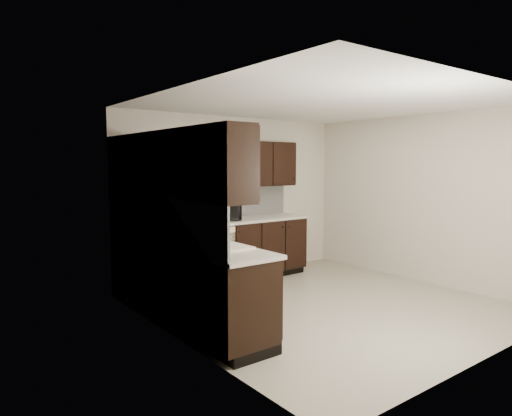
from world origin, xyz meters
The scene contains 20 objects.
floor centered at (0.00, 0.00, 0.00)m, with size 4.00×4.00×0.00m, color #A79F8A.
ceiling centered at (0.00, 0.00, 2.50)m, with size 4.00×4.00×0.00m, color white.
wall_back centered at (0.00, 2.00, 1.25)m, with size 4.00×0.02×2.50m, color beige.
wall_left centered at (-2.00, 0.00, 1.25)m, with size 0.02×4.00×2.50m, color beige.
wall_right centered at (2.00, 0.00, 1.25)m, with size 0.02×4.00×2.50m, color beige.
wall_front centered at (0.00, -2.00, 1.25)m, with size 4.00×0.02×2.50m, color beige.
lower_cabinets centered at (-1.01, 1.11, 0.41)m, with size 3.00×2.80×0.90m.
countertop centered at (-1.01, 1.11, 0.92)m, with size 3.03×2.83×0.04m.
backsplash centered at (-1.22, 1.32, 1.18)m, with size 3.00×2.80×0.48m.
upper_cabinets centered at (-1.10, 1.20, 1.77)m, with size 3.00×2.80×0.70m.
dishwasher centered at (-0.70, 1.41, 0.55)m, with size 0.58×0.04×0.78m.
sink centered at (-1.68, -0.01, 0.88)m, with size 0.54×0.82×0.42m.
microwave centered at (-0.45, 1.74, 1.10)m, with size 0.58×0.39×0.32m, color black.
soap_bottle_a centered at (-1.48, 0.67, 1.04)m, with size 0.09×0.09×0.20m, color gray.
soap_bottle_b centered at (-1.78, 0.19, 1.07)m, with size 0.10×0.10×0.27m, color gray.
toaster_oven centered at (-1.75, 1.76, 1.05)m, with size 0.36×0.27×0.23m, color #B5B5B8.
storage_bin centered at (-1.63, 0.21, 1.04)m, with size 0.49×0.36×0.19m, color white.
blue_pitcher centered at (-1.68, -0.16, 1.08)m, with size 0.19×0.19×0.28m, color #0F1691.
teal_tumbler centered at (-1.48, 1.35, 1.04)m, with size 0.09×0.09×0.20m, color #0B7C6B.
paper_towel_roll centered at (-1.54, 0.78, 1.08)m, with size 0.12×0.12×0.27m, color silver.
Camera 1 is at (-4.08, -3.91, 1.77)m, focal length 32.00 mm.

